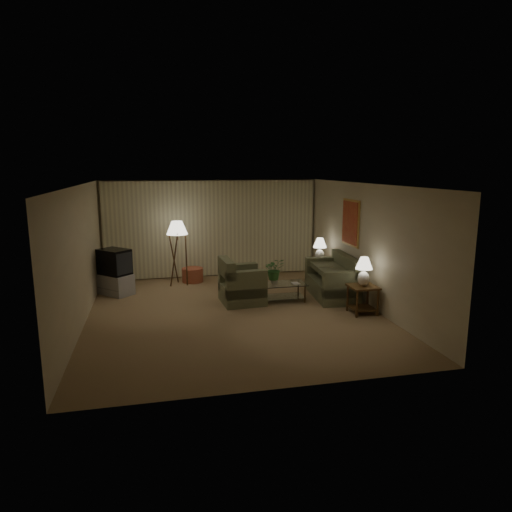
{
  "coord_description": "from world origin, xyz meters",
  "views": [
    {
      "loc": [
        -1.58,
        -9.19,
        3.06
      ],
      "look_at": [
        0.63,
        0.6,
        1.08
      ],
      "focal_mm": 32.0,
      "sensor_mm": 36.0,
      "label": 1
    }
  ],
  "objects_px": {
    "side_table_far": "(319,268)",
    "table_lamp_far": "(320,247)",
    "crt_tv": "(114,262)",
    "ottoman": "(193,275)",
    "coffee_table": "(280,289)",
    "side_table_near": "(363,294)",
    "table_lamp_near": "(364,269)",
    "sofa": "(332,280)",
    "tv_cabinet": "(116,284)",
    "armchair": "(242,285)",
    "vase": "(274,280)",
    "floor_lamp": "(178,252)"
  },
  "relations": [
    {
      "from": "ottoman",
      "to": "side_table_near",
      "type": "bearing_deg",
      "value": -46.89
    },
    {
      "from": "side_table_far",
      "to": "sofa",
      "type": "bearing_deg",
      "value": -96.84
    },
    {
      "from": "table_lamp_far",
      "to": "vase",
      "type": "height_order",
      "value": "table_lamp_far"
    },
    {
      "from": "crt_tv",
      "to": "side_table_near",
      "type": "bearing_deg",
      "value": 18.91
    },
    {
      "from": "table_lamp_near",
      "to": "ottoman",
      "type": "bearing_deg",
      "value": 133.11
    },
    {
      "from": "sofa",
      "to": "vase",
      "type": "xyz_separation_m",
      "value": [
        -1.45,
        -0.1,
        0.11
      ]
    },
    {
      "from": "armchair",
      "to": "ottoman",
      "type": "relative_size",
      "value": 1.93
    },
    {
      "from": "crt_tv",
      "to": "ottoman",
      "type": "distance_m",
      "value": 2.18
    },
    {
      "from": "armchair",
      "to": "crt_tv",
      "type": "distance_m",
      "value": 3.19
    },
    {
      "from": "armchair",
      "to": "side_table_far",
      "type": "distance_m",
      "value": 2.65
    },
    {
      "from": "armchair",
      "to": "vase",
      "type": "distance_m",
      "value": 0.75
    },
    {
      "from": "tv_cabinet",
      "to": "vase",
      "type": "xyz_separation_m",
      "value": [
        3.6,
        -1.43,
        0.25
      ]
    },
    {
      "from": "side_table_far",
      "to": "crt_tv",
      "type": "relative_size",
      "value": 0.69
    },
    {
      "from": "side_table_far",
      "to": "table_lamp_far",
      "type": "relative_size",
      "value": 0.97
    },
    {
      "from": "side_table_far",
      "to": "side_table_near",
      "type": "bearing_deg",
      "value": -90.0
    },
    {
      "from": "table_lamp_near",
      "to": "crt_tv",
      "type": "xyz_separation_m",
      "value": [
        -5.2,
        2.68,
        -0.16
      ]
    },
    {
      "from": "coffee_table",
      "to": "floor_lamp",
      "type": "xyz_separation_m",
      "value": [
        -2.21,
        2.0,
        0.6
      ]
    },
    {
      "from": "side_table_far",
      "to": "table_lamp_near",
      "type": "height_order",
      "value": "table_lamp_near"
    },
    {
      "from": "sofa",
      "to": "ottoman",
      "type": "bearing_deg",
      "value": -119.41
    },
    {
      "from": "vase",
      "to": "crt_tv",
      "type": "bearing_deg",
      "value": 158.38
    },
    {
      "from": "table_lamp_far",
      "to": "coffee_table",
      "type": "xyz_separation_m",
      "value": [
        -1.45,
        -1.35,
        -0.69
      ]
    },
    {
      "from": "side_table_near",
      "to": "table_lamp_near",
      "type": "bearing_deg",
      "value": 143.13
    },
    {
      "from": "crt_tv",
      "to": "coffee_table",
      "type": "bearing_deg",
      "value": 25.33
    },
    {
      "from": "sofa",
      "to": "crt_tv",
      "type": "xyz_separation_m",
      "value": [
        -5.05,
        1.33,
        0.41
      ]
    },
    {
      "from": "coffee_table",
      "to": "vase",
      "type": "bearing_deg",
      "value": 180.0
    },
    {
      "from": "tv_cabinet",
      "to": "vase",
      "type": "relative_size",
      "value": 5.55
    },
    {
      "from": "table_lamp_far",
      "to": "tv_cabinet",
      "type": "height_order",
      "value": "table_lamp_far"
    },
    {
      "from": "side_table_near",
      "to": "table_lamp_far",
      "type": "relative_size",
      "value": 0.97
    },
    {
      "from": "crt_tv",
      "to": "table_lamp_far",
      "type": "bearing_deg",
      "value": 45.3
    },
    {
      "from": "side_table_near",
      "to": "table_lamp_near",
      "type": "relative_size",
      "value": 0.98
    },
    {
      "from": "table_lamp_near",
      "to": "crt_tv",
      "type": "relative_size",
      "value": 0.71
    },
    {
      "from": "armchair",
      "to": "ottoman",
      "type": "distance_m",
      "value": 2.37
    },
    {
      "from": "sofa",
      "to": "coffee_table",
      "type": "relative_size",
      "value": 1.66
    },
    {
      "from": "coffee_table",
      "to": "ottoman",
      "type": "height_order",
      "value": "coffee_table"
    },
    {
      "from": "table_lamp_near",
      "to": "armchair",
      "type": "bearing_deg",
      "value": 150.28
    },
    {
      "from": "sofa",
      "to": "crt_tv",
      "type": "distance_m",
      "value": 5.24
    },
    {
      "from": "armchair",
      "to": "side_table_near",
      "type": "height_order",
      "value": "armchair"
    },
    {
      "from": "armchair",
      "to": "vase",
      "type": "relative_size",
      "value": 6.38
    },
    {
      "from": "crt_tv",
      "to": "vase",
      "type": "bearing_deg",
      "value": 24.54
    },
    {
      "from": "coffee_table",
      "to": "crt_tv",
      "type": "bearing_deg",
      "value": 159.17
    },
    {
      "from": "side_table_near",
      "to": "tv_cabinet",
      "type": "relative_size",
      "value": 0.64
    },
    {
      "from": "table_lamp_near",
      "to": "table_lamp_far",
      "type": "xyz_separation_m",
      "value": [
        0.0,
        2.6,
        0.0
      ]
    },
    {
      "from": "sofa",
      "to": "table_lamp_near",
      "type": "height_order",
      "value": "table_lamp_near"
    },
    {
      "from": "side_table_far",
      "to": "floor_lamp",
      "type": "height_order",
      "value": "floor_lamp"
    },
    {
      "from": "sofa",
      "to": "armchair",
      "type": "bearing_deg",
      "value": -84.41
    },
    {
      "from": "table_lamp_near",
      "to": "ottoman",
      "type": "relative_size",
      "value": 1.09
    },
    {
      "from": "floor_lamp",
      "to": "vase",
      "type": "height_order",
      "value": "floor_lamp"
    },
    {
      "from": "sofa",
      "to": "ottoman",
      "type": "xyz_separation_m",
      "value": [
        -3.12,
        2.15,
        -0.21
      ]
    },
    {
      "from": "side_table_near",
      "to": "tv_cabinet",
      "type": "bearing_deg",
      "value": 152.75
    },
    {
      "from": "table_lamp_far",
      "to": "vase",
      "type": "bearing_deg",
      "value": -139.76
    }
  ]
}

